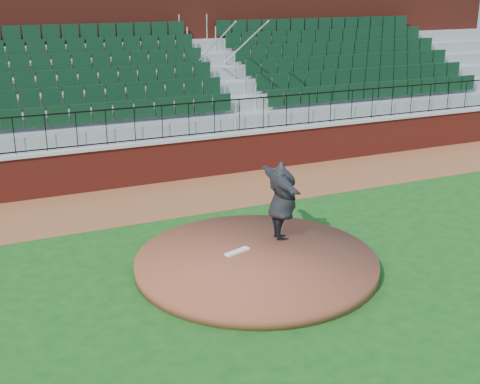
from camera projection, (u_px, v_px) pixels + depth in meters
name	position (u px, v px, depth m)	size (l,w,h in m)	color
ground	(270.00, 272.00, 13.01)	(90.00, 90.00, 0.00)	#154A15
warning_track	(182.00, 196.00, 17.67)	(34.00, 3.20, 0.01)	brown
field_wall	(164.00, 162.00, 18.87)	(34.00, 0.35, 1.20)	maroon
wall_cap	(163.00, 141.00, 18.67)	(34.00, 0.45, 0.10)	#B7B7B7
wall_railing	(162.00, 122.00, 18.49)	(34.00, 0.05, 1.00)	black
seating_stands	(136.00, 92.00, 20.69)	(34.00, 5.10, 4.60)	gray
concourse_wall	(115.00, 68.00, 22.96)	(34.00, 0.50, 5.50)	maroon
pitchers_mound	(256.00, 263.00, 13.17)	(5.06, 5.06, 0.25)	brown
pitching_rubber	(237.00, 252.00, 13.36)	(0.60, 0.15, 0.04)	white
pitcher	(282.00, 200.00, 13.84)	(2.20, 0.60, 1.79)	black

